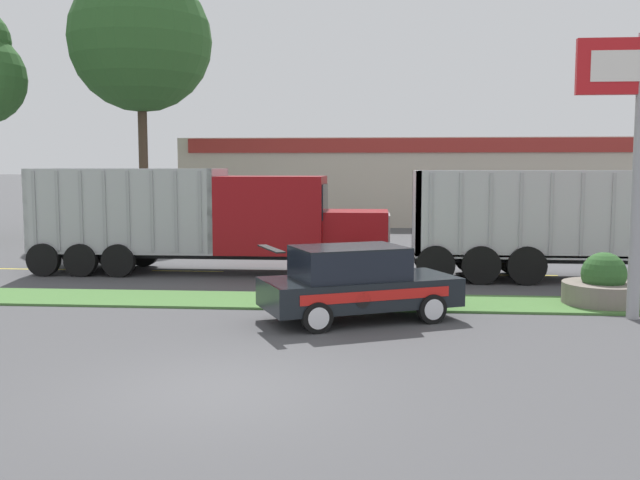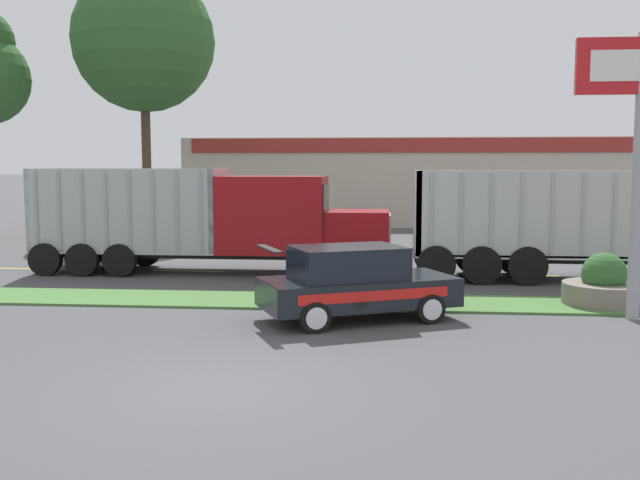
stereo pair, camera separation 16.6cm
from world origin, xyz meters
TOP-DOWN VIEW (x-y plane):
  - ground_plane at (0.00, 0.00)m, footprint 600.00×600.00m
  - grass_verge at (0.00, 7.30)m, footprint 120.00×2.18m
  - centre_line_2 at (-9.25, 12.39)m, footprint 2.40×0.14m
  - centre_line_3 at (-3.85, 12.39)m, footprint 2.40×0.14m
  - centre_line_4 at (1.55, 12.39)m, footprint 2.40×0.14m
  - centre_line_5 at (6.95, 12.39)m, footprint 2.40×0.14m
  - dump_truck_mid at (-2.02, 12.18)m, footprint 11.52×2.71m
  - rally_car at (1.97, 5.28)m, footprint 4.72×3.52m
  - stone_planter at (8.05, 7.46)m, footprint 1.98×1.98m
  - store_building_backdrop at (3.88, 35.75)m, footprint 25.95×12.10m
  - tree_behind_left at (-9.32, 24.41)m, footprint 6.98×6.98m

SIDE VIEW (x-z plane):
  - ground_plane at x=0.00m, z-range 0.00..0.00m
  - centre_line_2 at x=-9.25m, z-range 0.00..0.01m
  - centre_line_3 at x=-3.85m, z-range 0.00..0.01m
  - centre_line_4 at x=1.55m, z-range 0.00..0.01m
  - centre_line_5 at x=6.95m, z-range 0.00..0.01m
  - grass_verge at x=0.00m, z-range 0.00..0.06m
  - stone_planter at x=8.05m, z-range -0.20..1.14m
  - rally_car at x=1.97m, z-range 0.00..1.72m
  - dump_truck_mid at x=-2.02m, z-range -0.05..3.34m
  - store_building_backdrop at x=3.88m, z-range 0.00..5.09m
  - tree_behind_left at x=-9.32m, z-range 2.89..17.77m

